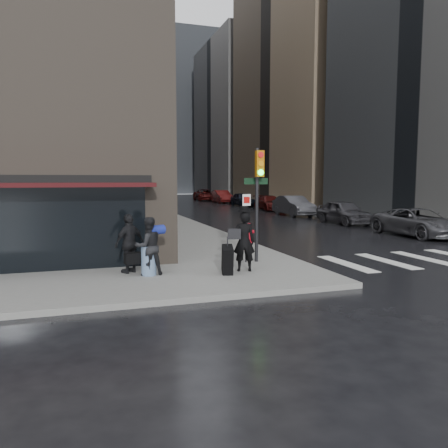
% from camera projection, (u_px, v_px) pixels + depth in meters
% --- Properties ---
extents(ground, '(140.00, 140.00, 0.00)m').
position_uv_depth(ground, '(261.00, 277.00, 12.54)').
color(ground, black).
rests_on(ground, ground).
extents(sidewalk_left, '(4.00, 50.00, 0.15)m').
position_uv_depth(sidewalk_left, '(141.00, 211.00, 38.09)').
color(sidewalk_left, slate).
rests_on(sidewalk_left, ground).
extents(sidewalk_right, '(3.00, 50.00, 0.15)m').
position_uv_depth(sidewalk_right, '(282.00, 208.00, 42.21)').
color(sidewalk_right, slate).
rests_on(sidewalk_right, ground).
extents(crosswalk, '(8.50, 3.00, 0.01)m').
position_uv_depth(crosswalk, '(442.00, 257.00, 15.77)').
color(crosswalk, silver).
rests_on(crosswalk, ground).
extents(bldg_left_far, '(22.00, 20.00, 26.00)m').
position_uv_depth(bldg_left_far, '(24.00, 112.00, 65.96)').
color(bldg_left_far, brown).
rests_on(bldg_left_far, ground).
extents(bldg_right_mid, '(22.00, 22.00, 38.00)m').
position_uv_depth(bldg_right_mid, '(351.00, 42.00, 51.68)').
color(bldg_right_mid, '#9C8160').
rests_on(bldg_right_mid, ground).
extents(bldg_right_far, '(22.00, 20.00, 25.00)m').
position_uv_depth(bldg_right_far, '(271.00, 122.00, 74.12)').
color(bldg_right_far, '#65635E').
rests_on(bldg_right_far, ground).
extents(bldg_distant, '(40.00, 12.00, 32.00)m').
position_uv_depth(bldg_distant, '(138.00, 113.00, 86.60)').
color(bldg_distant, '#65635E').
rests_on(bldg_distant, ground).
extents(storefront, '(8.40, 1.11, 2.83)m').
position_uv_depth(storefront, '(0.00, 215.00, 12.01)').
color(storefront, black).
rests_on(storefront, ground).
extents(man_overcoat, '(1.17, 0.91, 1.92)m').
position_uv_depth(man_overcoat, '(241.00, 244.00, 12.51)').
color(man_overcoat, black).
rests_on(man_overcoat, ground).
extents(man_jeans, '(1.18, 0.76, 1.62)m').
position_uv_depth(man_jeans, '(148.00, 246.00, 12.06)').
color(man_jeans, black).
rests_on(man_jeans, ground).
extents(man_greycoat, '(1.05, 0.89, 1.68)m').
position_uv_depth(man_greycoat, '(130.00, 243.00, 12.38)').
color(man_greycoat, black).
rests_on(man_greycoat, ground).
extents(traffic_light, '(0.91, 0.42, 3.64)m').
position_uv_depth(traffic_light, '(257.00, 189.00, 13.84)').
color(traffic_light, black).
rests_on(traffic_light, ground).
extents(fire_hydrant, '(0.47, 0.36, 0.83)m').
position_uv_depth(fire_hydrant, '(249.00, 234.00, 18.37)').
color(fire_hydrant, maroon).
rests_on(fire_hydrant, ground).
extents(parked_car_0, '(2.34, 4.99, 1.38)m').
position_uv_depth(parked_car_0, '(418.00, 222.00, 21.56)').
color(parked_car_0, '#454549').
rests_on(parked_car_0, ground).
extents(parked_car_1, '(1.79, 4.42, 1.50)m').
position_uv_depth(parked_car_1, '(344.00, 212.00, 27.66)').
color(parked_car_1, '#3D3D42').
rests_on(parked_car_1, ground).
extents(parked_car_2, '(1.71, 4.73, 1.55)m').
position_uv_depth(parked_car_2, '(294.00, 206.00, 33.70)').
color(parked_car_2, '#3A3A3F').
rests_on(parked_car_2, ground).
extents(parked_car_3, '(2.10, 4.67, 1.33)m').
position_uv_depth(parked_car_3, '(269.00, 203.00, 40.07)').
color(parked_car_3, '#3F0D0C').
rests_on(parked_car_3, ground).
extents(parked_car_4, '(1.69, 4.19, 1.43)m').
position_uv_depth(parked_car_4, '(243.00, 199.00, 46.11)').
color(parked_car_4, black).
rests_on(parked_car_4, ground).
extents(parked_car_5, '(1.67, 4.64, 1.52)m').
position_uv_depth(parked_car_5, '(222.00, 197.00, 52.13)').
color(parked_car_5, '#440E0D').
rests_on(parked_car_5, ground).
extents(parked_car_6, '(2.72, 5.45, 1.48)m').
position_uv_depth(parked_car_6, '(205.00, 195.00, 58.17)').
color(parked_car_6, '#3D0D0C').
rests_on(parked_car_6, ground).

